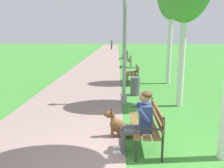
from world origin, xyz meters
TOP-DOWN VIEW (x-y plane):
  - paved_path at (-1.80, 24.00)m, footprint 3.26×60.00m
  - park_bench_near at (0.32, 0.98)m, footprint 0.55×1.50m
  - park_bench_mid at (0.45, 7.74)m, footprint 0.55×1.50m
  - park_bench_far at (0.45, 13.56)m, footprint 0.55×1.50m
  - park_bench_furthest at (0.46, 19.88)m, footprint 0.55×1.50m
  - person_seated_on_near_bench at (0.11, 0.63)m, footprint 0.74×0.49m
  - dog_brown at (-0.26, 1.32)m, footprint 0.83×0.33m
  - lamp_post_near at (-0.10, 4.02)m, footprint 0.24×0.24m
  - litter_bin at (0.36, 5.25)m, footprint 0.36×0.36m
  - pedestrian_distant at (-1.26, 35.01)m, footprint 0.32×0.22m

SIDE VIEW (x-z plane):
  - paved_path at x=-1.80m, z-range 0.00..0.04m
  - dog_brown at x=-0.26m, z-range -0.09..0.61m
  - litter_bin at x=0.36m, z-range 0.00..0.70m
  - park_bench_near at x=0.32m, z-range 0.09..0.94m
  - park_bench_mid at x=0.45m, z-range 0.09..0.94m
  - park_bench_far at x=0.45m, z-range 0.09..0.94m
  - park_bench_furthest at x=0.46m, z-range 0.09..0.94m
  - person_seated_on_near_bench at x=0.11m, z-range 0.06..1.31m
  - pedestrian_distant at x=-1.26m, z-range 0.02..1.67m
  - lamp_post_near at x=-0.10m, z-range 0.07..4.12m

